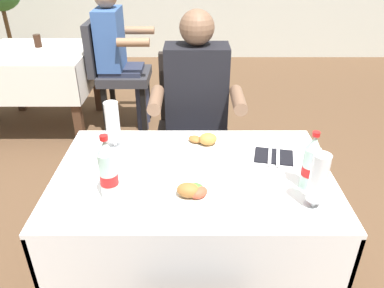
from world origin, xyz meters
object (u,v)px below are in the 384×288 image
(plate_near_camera, at_px, (191,195))
(potted_plant_corner, at_px, (0,2))
(cola_bottle_primary, at_px, (310,164))
(background_patron, at_px, (117,52))
(plate_far_diner, at_px, (204,144))
(napkin_cutlery_set, at_px, (273,156))
(beer_glass_middle, at_px, (112,125))
(chair_far_diner_seat, at_px, (192,125))
(seated_diner_far, at_px, (195,110))
(beer_glass_left, at_px, (317,182))
(cola_bottle_secondary, at_px, (107,172))
(main_dining_table, at_px, (192,204))
(background_dining_table, at_px, (38,71))
(background_table_tumbler, at_px, (36,41))
(background_chair_right, at_px, (113,69))

(plate_near_camera, distance_m, potted_plant_corner, 4.25)
(cola_bottle_primary, xyz_separation_m, background_patron, (-1.10, 1.99, -0.12))
(plate_far_diner, xyz_separation_m, napkin_cutlery_set, (0.31, -0.09, -0.01))
(beer_glass_middle, bearing_deg, napkin_cutlery_set, -7.39)
(chair_far_diner_seat, xyz_separation_m, seated_diner_far, (0.02, -0.11, 0.16))
(chair_far_diner_seat, height_order, beer_glass_left, chair_far_diner_seat)
(beer_glass_middle, distance_m, potted_plant_corner, 3.72)
(cola_bottle_secondary, bearing_deg, background_patron, 99.26)
(napkin_cutlery_set, distance_m, potted_plant_corner, 4.22)
(main_dining_table, distance_m, chair_far_diner_seat, 0.77)
(beer_glass_middle, xyz_separation_m, background_dining_table, (-1.00, 1.67, -0.29))
(cola_bottle_primary, relative_size, potted_plant_corner, 0.19)
(plate_far_diner, relative_size, potted_plant_corner, 0.19)
(background_patron, relative_size, background_table_tumbler, 11.45)
(seated_diner_far, distance_m, beer_glass_left, 0.99)
(background_dining_table, relative_size, background_patron, 0.74)
(cola_bottle_primary, relative_size, background_chair_right, 0.25)
(seated_diner_far, xyz_separation_m, background_patron, (-0.67, 1.22, 0.00))
(background_dining_table, height_order, background_patron, background_patron)
(napkin_cutlery_set, bearing_deg, background_patron, 119.86)
(beer_glass_left, distance_m, cola_bottle_primary, 0.12)
(main_dining_table, bearing_deg, cola_bottle_secondary, -150.59)
(plate_far_diner, bearing_deg, plate_near_camera, -99.17)
(beer_glass_middle, relative_size, potted_plant_corner, 0.17)
(cola_bottle_secondary, height_order, potted_plant_corner, potted_plant_corner)
(main_dining_table, height_order, beer_glass_left, beer_glass_left)
(beer_glass_middle, height_order, background_dining_table, beer_glass_middle)
(background_patron, relative_size, potted_plant_corner, 0.97)
(potted_plant_corner, bearing_deg, plate_near_camera, -57.44)
(chair_far_diner_seat, bearing_deg, napkin_cutlery_set, -60.68)
(plate_near_camera, relative_size, cola_bottle_primary, 0.94)
(beer_glass_middle, distance_m, background_dining_table, 1.97)
(napkin_cutlery_set, bearing_deg, cola_bottle_secondary, -156.26)
(background_dining_table, bearing_deg, main_dining_table, -54.05)
(background_dining_table, bearing_deg, chair_far_diner_seat, -39.17)
(main_dining_table, relative_size, potted_plant_corner, 0.90)
(background_chair_right, bearing_deg, background_dining_table, -180.00)
(main_dining_table, xyz_separation_m, background_table_tumbler, (-1.37, 2.00, 0.23))
(main_dining_table, height_order, background_chair_right, background_chair_right)
(plate_near_camera, bearing_deg, cola_bottle_secondary, 178.55)
(seated_diner_far, bearing_deg, background_chair_right, 120.43)
(napkin_cutlery_set, xyz_separation_m, background_dining_table, (-1.73, 1.77, -0.18))
(background_patron, bearing_deg, chair_far_diner_seat, -59.83)
(cola_bottle_primary, height_order, background_table_tumbler, cola_bottle_primary)
(background_table_tumbler, bearing_deg, seated_diner_far, -43.80)
(beer_glass_left, height_order, cola_bottle_secondary, cola_bottle_secondary)
(chair_far_diner_seat, relative_size, cola_bottle_primary, 3.93)
(beer_glass_left, xyz_separation_m, background_table_tumbler, (-1.82, 2.23, -0.06))
(main_dining_table, relative_size, beer_glass_middle, 5.17)
(plate_near_camera, xyz_separation_m, napkin_cutlery_set, (0.37, 0.31, -0.02))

